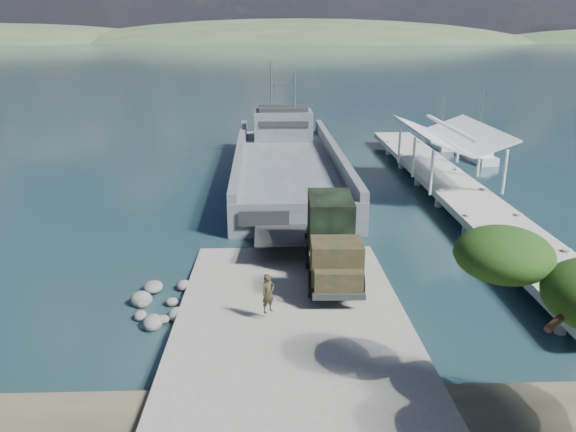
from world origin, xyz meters
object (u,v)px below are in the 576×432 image
Objects in this scene: soldier at (268,302)px; pier at (450,176)px; military_truck at (332,239)px; sailboat_far at (441,145)px; sailboat_near at (477,156)px; landing_craft at (288,170)px.

pier is at bearing 16.00° from soldier.
sailboat_far reaches higher than military_truck.
sailboat_near is at bearing 18.30° from soldier.
landing_craft is 4.38× the size of military_truck.
pier is 1.28× the size of landing_craft.
pier reaches higher than military_truck.
landing_craft is at bearing -145.90° from sailboat_far.
military_truck is 4.55× the size of soldier.
military_truck is 5.96m from soldier.
pier is 18.64m from military_truck.
pier is 25.58× the size of soldier.
pier is 6.08× the size of sailboat_near.
pier is at bearing -107.90° from sailboat_far.
sailboat_far is (15.67, 33.69, -1.98)m from military_truck.
military_truck is at bearing 17.73° from soldier.
soldier is (-14.02, -20.11, -0.24)m from pier.
pier is 13.50m from landing_craft.
landing_craft is 4.74× the size of sailboat_near.
soldier is 0.30× the size of sailboat_far.
sailboat_near reaches higher than military_truck.
sailboat_far is (17.20, 13.09, -0.52)m from landing_craft.
sailboat_near is at bearing -77.57° from sailboat_far.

